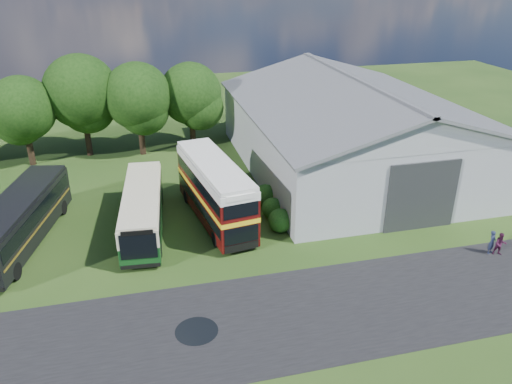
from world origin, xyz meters
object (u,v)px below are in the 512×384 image
object	(u,v)px
storage_shed	(351,122)
visitor_b	(500,244)
bus_dark_single	(20,220)
visitor_a	(492,242)
bus_green_single	(143,209)
bus_maroon_double	(215,191)

from	to	relation	value
storage_shed	visitor_b	distance (m)	17.08
storage_shed	bus_dark_single	bearing A→B (deg)	-164.11
storage_shed	visitor_a	size ratio (longest dim) A/B	15.61
bus_green_single	visitor_a	size ratio (longest dim) A/B	6.91
bus_maroon_double	visitor_b	world-z (taller)	bus_maroon_double
storage_shed	visitor_a	world-z (taller)	storage_shed
bus_green_single	visitor_a	xyz separation A→B (m)	(21.37, -8.57, -0.79)
bus_green_single	bus_dark_single	world-z (taller)	bus_dark_single
storage_shed	bus_maroon_double	bearing A→B (deg)	-151.54
bus_green_single	visitor_b	world-z (taller)	bus_green_single
visitor_a	visitor_b	xyz separation A→B (m)	(0.38, -0.31, -0.03)
bus_maroon_double	visitor_a	size ratio (longest dim) A/B	6.75
visitor_b	bus_green_single	bearing A→B (deg)	174.54
bus_maroon_double	storage_shed	bearing A→B (deg)	19.88
visitor_a	bus_dark_single	bearing A→B (deg)	134.49
bus_dark_single	visitor_a	distance (m)	30.47
bus_maroon_double	visitor_b	xyz separation A→B (m)	(16.68, -9.13, -1.47)
storage_shed	bus_maroon_double	xyz separation A→B (m)	(-13.47, -7.30, -1.93)
bus_maroon_double	bus_dark_single	distance (m)	12.93
bus_dark_single	visitor_a	world-z (taller)	bus_dark_single
bus_green_single	bus_maroon_double	size ratio (longest dim) A/B	1.02
storage_shed	bus_green_single	bearing A→B (deg)	-157.85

